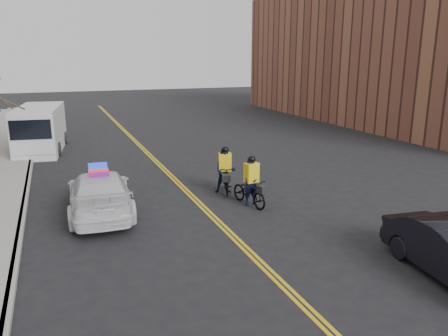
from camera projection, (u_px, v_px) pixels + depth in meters
ground at (228, 232)px, 13.54m from camera, size 120.00×120.00×0.00m
center_line_left at (164, 171)px, 20.73m from camera, size 0.10×60.00×0.01m
center_line_right at (167, 170)px, 20.78m from camera, size 0.10×60.00×0.01m
curb at (28, 182)px, 18.62m from camera, size 0.20×60.00×0.15m
building_across at (393, 53)px, 36.17m from camera, size 12.00×30.00×11.00m
police_cruiser at (100, 193)px, 14.96m from camera, size 2.39×5.22×1.64m
cargo_van at (40, 130)px, 24.70m from camera, size 2.90×6.23×2.52m
cyclist_near at (251, 188)px, 15.83m from camera, size 1.03×1.98×1.85m
cyclist_far at (225, 174)px, 17.29m from camera, size 1.06×1.93×1.88m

